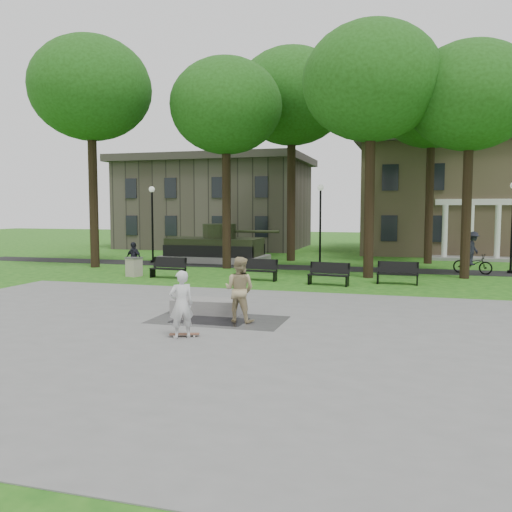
# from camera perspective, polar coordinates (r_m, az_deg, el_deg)

# --- Properties ---
(ground) EXTENTS (120.00, 120.00, 0.00)m
(ground) POSITION_cam_1_polar(r_m,az_deg,el_deg) (19.36, -0.67, -4.99)
(ground) COLOR #1A5213
(ground) RESTS_ON ground
(plaza) EXTENTS (22.00, 16.00, 0.02)m
(plaza) POSITION_cam_1_polar(r_m,az_deg,el_deg) (14.73, -6.31, -8.16)
(plaza) COLOR gray
(plaza) RESTS_ON ground
(footpath) EXTENTS (44.00, 2.60, 0.01)m
(footpath) POSITION_cam_1_polar(r_m,az_deg,el_deg) (30.93, 5.73, -1.24)
(footpath) COLOR black
(footpath) RESTS_ON ground
(building_right) EXTENTS (17.00, 12.00, 8.60)m
(building_right) POSITION_cam_1_polar(r_m,az_deg,el_deg) (44.50, 21.97, 5.91)
(building_right) COLOR #9E8460
(building_right) RESTS_ON ground
(building_left) EXTENTS (15.00, 10.00, 7.20)m
(building_left) POSITION_cam_1_polar(r_m,az_deg,el_deg) (47.70, -4.21, 5.28)
(building_left) COLOR #4C443D
(building_left) RESTS_ON ground
(tree_0) EXTENTS (6.80, 6.80, 12.97)m
(tree_0) POSITION_cam_1_polar(r_m,az_deg,el_deg) (33.06, -17.01, 16.43)
(tree_0) COLOR black
(tree_0) RESTS_ON ground
(tree_1) EXTENTS (6.20, 6.20, 11.63)m
(tree_1) POSITION_cam_1_polar(r_m,az_deg,el_deg) (30.95, -3.18, 15.41)
(tree_1) COLOR black
(tree_1) RESTS_ON ground
(tree_2) EXTENTS (6.60, 6.60, 12.16)m
(tree_2) POSITION_cam_1_polar(r_m,az_deg,el_deg) (27.49, 12.07, 17.41)
(tree_2) COLOR black
(tree_2) RESTS_ON ground
(tree_3) EXTENTS (6.00, 6.00, 11.19)m
(tree_3) POSITION_cam_1_polar(r_m,az_deg,el_deg) (28.36, 21.63, 15.30)
(tree_3) COLOR black
(tree_3) RESTS_ON ground
(tree_4) EXTENTS (7.20, 7.20, 13.50)m
(tree_4) POSITION_cam_1_polar(r_m,az_deg,el_deg) (35.77, 3.79, 16.33)
(tree_4) COLOR black
(tree_4) RESTS_ON ground
(tree_5) EXTENTS (6.40, 6.40, 12.44)m
(tree_5) POSITION_cam_1_polar(r_m,az_deg,el_deg) (35.34, 18.05, 15.05)
(tree_5) COLOR black
(tree_5) RESTS_ON ground
(lamp_left) EXTENTS (0.36, 0.36, 4.73)m
(lamp_left) POSITION_cam_1_polar(r_m,az_deg,el_deg) (34.26, -10.87, 3.97)
(lamp_left) COLOR black
(lamp_left) RESTS_ON ground
(lamp_mid) EXTENTS (0.36, 0.36, 4.73)m
(lamp_mid) POSITION_cam_1_polar(r_m,az_deg,el_deg) (30.97, 6.78, 3.92)
(lamp_mid) COLOR black
(lamp_mid) RESTS_ON ground
(tank_monument) EXTENTS (7.45, 3.40, 2.40)m
(tank_monument) POSITION_cam_1_polar(r_m,az_deg,el_deg) (34.49, -4.27, 0.83)
(tank_monument) COLOR gray
(tank_monument) RESTS_ON ground
(puddle) EXTENTS (2.20, 1.20, 0.00)m
(puddle) POSITION_cam_1_polar(r_m,az_deg,el_deg) (16.34, -4.91, -6.80)
(puddle) COLOR black
(puddle) RESTS_ON plaza
(concrete_block) EXTENTS (2.25, 1.12, 0.45)m
(concrete_block) POSITION_cam_1_polar(r_m,az_deg,el_deg) (17.48, -5.12, -5.28)
(concrete_block) COLOR gray
(concrete_block) RESTS_ON plaza
(skateboard) EXTENTS (0.80, 0.46, 0.07)m
(skateboard) POSITION_cam_1_polar(r_m,az_deg,el_deg) (14.44, -7.54, -8.26)
(skateboard) COLOR brown
(skateboard) RESTS_ON plaza
(skateboarder) EXTENTS (0.76, 0.73, 1.76)m
(skateboarder) POSITION_cam_1_polar(r_m,az_deg,el_deg) (14.11, -7.87, -5.07)
(skateboarder) COLOR silver
(skateboarder) RESTS_ON plaza
(friend_watching) EXTENTS (1.03, 0.85, 1.93)m
(friend_watching) POSITION_cam_1_polar(r_m,az_deg,el_deg) (15.97, -1.76, -3.54)
(friend_watching) COLOR tan
(friend_watching) RESTS_ON plaza
(pedestrian_walker) EXTENTS (1.07, 0.66, 1.70)m
(pedestrian_walker) POSITION_cam_1_polar(r_m,az_deg,el_deg) (27.85, -12.77, -0.29)
(pedestrian_walker) COLOR black
(pedestrian_walker) RESTS_ON ground
(cyclist) EXTENTS (2.10, 1.41, 2.19)m
(cyclist) POSITION_cam_1_polar(r_m,az_deg,el_deg) (30.11, 21.86, -0.05)
(cyclist) COLOR black
(cyclist) RESTS_ON ground
(park_bench_0) EXTENTS (1.83, 0.68, 1.00)m
(park_bench_0) POSITION_cam_1_polar(r_m,az_deg,el_deg) (26.61, -9.19, -1.18)
(park_bench_0) COLOR black
(park_bench_0) RESTS_ON ground
(park_bench_1) EXTENTS (1.83, 0.66, 1.00)m
(park_bench_1) POSITION_cam_1_polar(r_m,az_deg,el_deg) (25.42, 0.26, -1.40)
(park_bench_1) COLOR black
(park_bench_1) RESTS_ON ground
(park_bench_2) EXTENTS (1.84, 0.76, 1.00)m
(park_bench_2) POSITION_cam_1_polar(r_m,az_deg,el_deg) (24.03, 7.66, -1.82)
(park_bench_2) COLOR black
(park_bench_2) RESTS_ON ground
(park_bench_3) EXTENTS (1.82, 0.61, 1.00)m
(park_bench_3) POSITION_cam_1_polar(r_m,az_deg,el_deg) (24.95, 14.68, -1.69)
(park_bench_3) COLOR black
(park_bench_3) RESTS_ON ground
(trash_bin) EXTENTS (0.83, 0.83, 0.96)m
(trash_bin) POSITION_cam_1_polar(r_m,az_deg,el_deg) (27.57, -12.72, -1.10)
(trash_bin) COLOR #B2A992
(trash_bin) RESTS_ON ground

